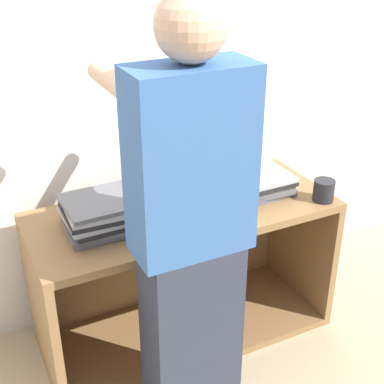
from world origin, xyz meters
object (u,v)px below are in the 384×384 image
object	(u,v)px
laptop_open	(178,192)
person	(190,239)
laptop_stack_right	(252,183)
mug	(324,190)
laptop_stack_left	(105,213)

from	to	relation	value
laptop_open	person	distance (m)	0.54
laptop_open	laptop_stack_right	world-z (taller)	laptop_open
mug	laptop_stack_left	bearing A→B (deg)	168.07
laptop_stack_left	laptop_stack_right	xyz separation A→B (m)	(0.70, 0.00, -0.02)
laptop_stack_left	person	xyz separation A→B (m)	(0.17, -0.44, 0.08)
mug	laptop_stack_right	bearing A→B (deg)	140.25
laptop_stack_left	mug	xyz separation A→B (m)	(0.95, -0.20, -0.02)
laptop_open	person	xyz separation A→B (m)	(-0.18, -0.50, 0.09)
person	laptop_stack_left	bearing A→B (deg)	110.96
laptop_open	mug	world-z (taller)	laptop_open
laptop_open	laptop_stack_right	size ratio (longest dim) A/B	0.93
laptop_stack_left	person	bearing A→B (deg)	-69.04
laptop_stack_left	person	size ratio (longest dim) A/B	0.21
laptop_stack_right	mug	xyz separation A→B (m)	(0.25, -0.20, 0.00)
person	laptop_open	bearing A→B (deg)	69.66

